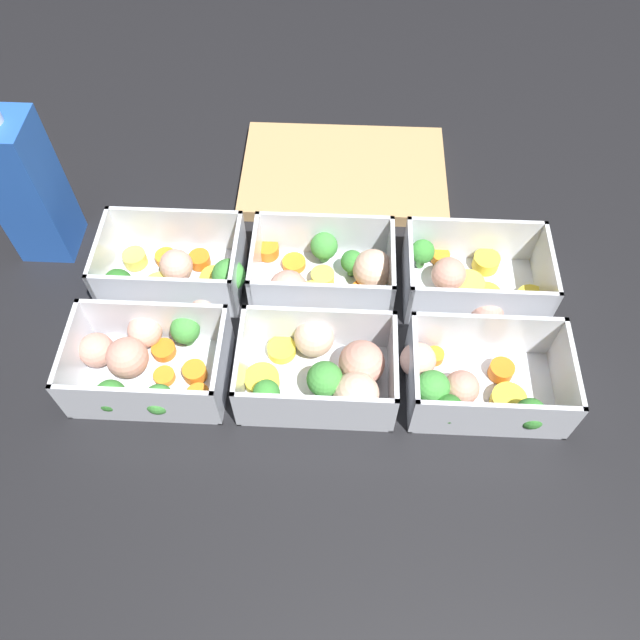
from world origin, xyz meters
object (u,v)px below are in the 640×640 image
container_far_center (327,274)px  container_near_left (143,361)px  container_near_center (328,371)px  container_far_left (178,272)px  container_far_right (471,282)px  juice_carton (27,188)px  container_near_right (472,383)px

container_far_center → container_near_left: bearing=-146.4°
container_near_center → container_far_left: bearing=145.3°
container_far_right → container_far_left: bearing=-179.5°
container_far_center → juice_carton: bearing=171.1°
container_near_right → juice_carton: juice_carton is taller
container_far_center → container_far_right: same height
container_near_center → container_far_center: bearing=92.9°
container_near_center → container_far_right: size_ratio=0.99×
container_far_left → container_near_left: bearing=-97.8°
container_far_center → container_far_right: (0.17, -0.00, -0.00)m
container_near_right → container_far_left: same height
juice_carton → container_far_right: bearing=-6.2°
container_near_left → container_near_center: (0.20, -0.00, 0.00)m
container_near_left → container_near_center: bearing=-1.1°
container_far_right → container_far_center: bearing=179.3°
container_near_right → container_far_right: bearing=85.1°
container_far_left → container_far_center: size_ratio=0.96×
container_far_center → juice_carton: (-0.35, 0.06, 0.07)m
container_near_right → container_far_center: size_ratio=1.00×
container_near_left → container_near_right: same height
container_near_left → container_far_center: 0.23m
container_far_center → juice_carton: juice_carton is taller
container_near_left → container_near_center: size_ratio=0.99×
container_near_center → container_far_right: same height
container_near_center → container_far_left: same height
container_far_left → container_far_right: 0.35m
container_near_left → container_far_right: size_ratio=0.98×
juice_carton → container_far_center: bearing=-8.9°
container_far_left → juice_carton: bearing=160.9°
container_near_right → container_far_center: same height
container_near_left → container_far_left: size_ratio=0.96×
container_near_center → container_far_left: 0.23m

